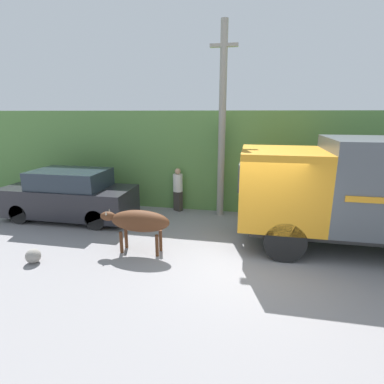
{
  "coord_description": "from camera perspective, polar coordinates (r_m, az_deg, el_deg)",
  "views": [
    {
      "loc": [
        -0.04,
        -6.87,
        3.61
      ],
      "look_at": [
        -1.55,
        0.7,
        1.56
      ],
      "focal_mm": 28.0,
      "sensor_mm": 36.0,
      "label": 1
    }
  ],
  "objects": [
    {
      "name": "ground_plane",
      "position": [
        7.76,
        10.55,
        -13.1
      ],
      "size": [
        60.0,
        60.0,
        0.0
      ],
      "primitive_type": "plane",
      "color": "gray"
    },
    {
      "name": "brown_cow",
      "position": [
        7.98,
        -10.14,
        -5.55
      ],
      "size": [
        1.91,
        0.57,
        1.16
      ],
      "rotation": [
        0.0,
        0.0,
        -0.16
      ],
      "color": "#512D19",
      "rests_on": "ground_plane"
    },
    {
      "name": "utility_pole",
      "position": [
        10.42,
        5.77,
        13.31
      ],
      "size": [
        0.9,
        0.24,
        6.45
      ],
      "color": "gray",
      "rests_on": "ground_plane"
    },
    {
      "name": "pedestrian_on_hill",
      "position": [
        11.17,
        -2.7,
        0.79
      ],
      "size": [
        0.48,
        0.48,
        1.63
      ],
      "rotation": [
        0.0,
        0.0,
        2.65
      ],
      "color": "#38332D",
      "rests_on": "ground_plane"
    },
    {
      "name": "hillside_embankment",
      "position": [
        13.69,
        11.46,
        7.18
      ],
      "size": [
        32.0,
        5.61,
        3.68
      ],
      "color": "#568442",
      "rests_on": "ground_plane"
    },
    {
      "name": "roadside_rock",
      "position": [
        8.52,
        -28.0,
        -10.7
      ],
      "size": [
        0.36,
        0.36,
        0.36
      ],
      "color": "gray",
      "rests_on": "ground_plane"
    },
    {
      "name": "parked_suv",
      "position": [
        11.14,
        -22.33,
        -0.68
      ],
      "size": [
        4.47,
        1.76,
        1.73
      ],
      "rotation": [
        0.0,
        0.0,
        -0.07
      ],
      "color": "#232328",
      "rests_on": "ground_plane"
    },
    {
      "name": "building_backdrop",
      "position": [
        13.46,
        -11.78,
        4.78
      ],
      "size": [
        6.01,
        2.7,
        2.6
      ],
      "color": "#C6B793",
      "rests_on": "ground_plane"
    }
  ]
}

